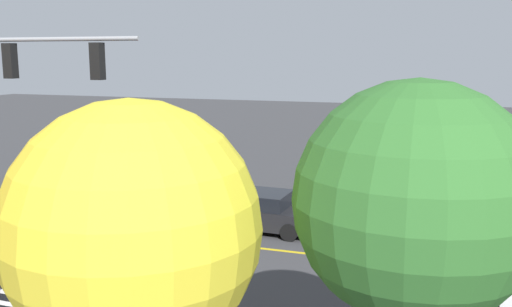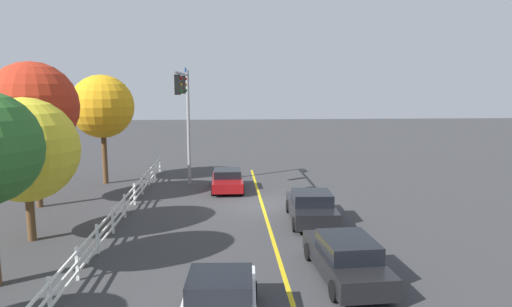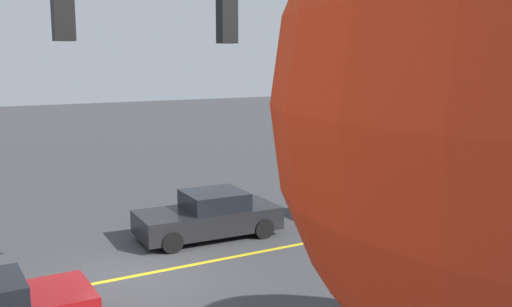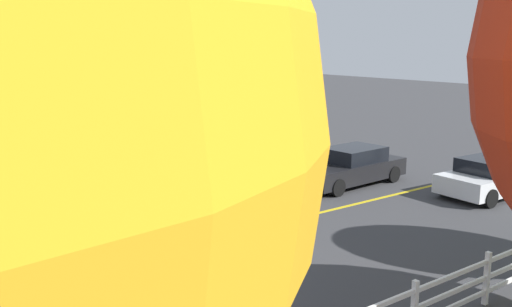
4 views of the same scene
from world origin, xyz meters
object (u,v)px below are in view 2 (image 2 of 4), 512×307
object	(u,v)px
car_1	(227,180)
car_3	(346,258)
car_0	(311,207)
car_2	(220,303)
tree_2	(102,107)
tree_3	(26,150)
tree_0	(33,107)

from	to	relation	value
car_1	car_3	distance (m)	13.60
car_0	car_2	distance (m)	9.98
car_2	tree_2	size ratio (longest dim) A/B	0.59
car_0	tree_3	bearing A→B (deg)	101.14
tree_0	tree_3	size ratio (longest dim) A/B	1.28
car_0	tree_0	size ratio (longest dim) A/B	0.60
car_3	tree_0	size ratio (longest dim) A/B	0.64
car_0	tree_2	bearing A→B (deg)	54.78
car_2	car_3	xyz separation A→B (m)	(2.78, -4.13, 0.04)
car_1	car_3	world-z (taller)	car_3
car_0	tree_3	distance (m)	12.49
car_0	car_1	xyz separation A→B (m)	(6.75, 3.89, -0.09)
tree_2	car_2	bearing A→B (deg)	-157.28
car_0	car_3	distance (m)	6.29
car_3	tree_0	world-z (taller)	tree_0
tree_2	tree_0	bearing A→B (deg)	160.74
car_3	tree_3	world-z (taller)	tree_3
car_2	tree_0	bearing A→B (deg)	-139.77
car_0	tree_0	world-z (taller)	tree_0
car_2	tree_2	distance (m)	20.19
car_3	tree_0	distance (m)	17.45
car_2	car_3	world-z (taller)	car_3
tree_0	tree_2	bearing A→B (deg)	-19.26
car_1	tree_0	bearing A→B (deg)	-72.02
car_2	tree_3	xyz separation A→B (m)	(7.26, 7.81, 3.12)
car_1	car_3	size ratio (longest dim) A/B	0.84
car_0	tree_0	distance (m)	14.90
car_1	car_0	bearing A→B (deg)	29.61
tree_2	tree_3	bearing A→B (deg)	178.99
car_0	car_3	xyz separation A→B (m)	(-6.29, 0.03, 0.00)
car_2	tree_2	bearing A→B (deg)	-154.38
car_0	tree_2	world-z (taller)	tree_2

